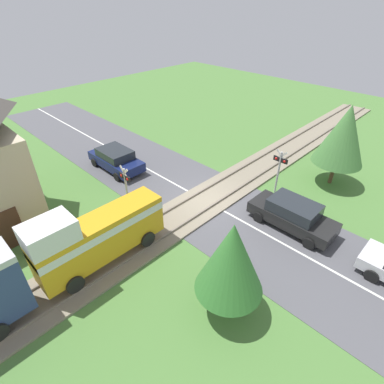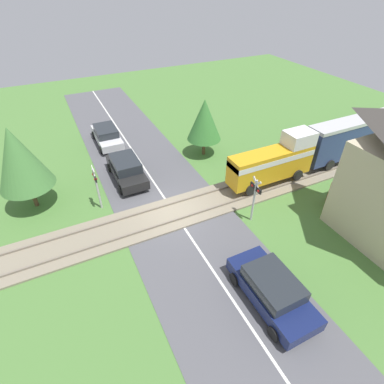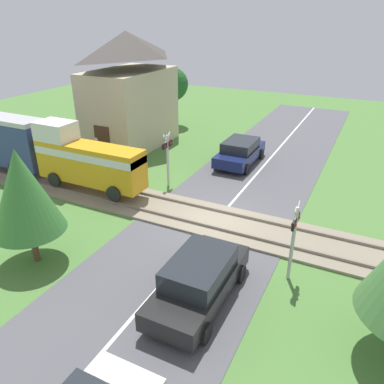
{
  "view_description": "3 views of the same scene",
  "coord_description": "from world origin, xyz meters",
  "px_view_note": "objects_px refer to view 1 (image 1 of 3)",
  "views": [
    {
      "loc": [
        -9.53,
        10.86,
        10.34
      ],
      "look_at": [
        0.0,
        1.14,
        1.2
      ],
      "focal_mm": 28.0,
      "sensor_mm": 36.0,
      "label": 1
    },
    {
      "loc": [
        12.37,
        -4.89,
        11.59
      ],
      "look_at": [
        0.0,
        1.14,
        1.2
      ],
      "focal_mm": 28.0,
      "sensor_mm": 36.0,
      "label": 2
    },
    {
      "loc": [
        -13.09,
        -5.32,
        8.22
      ],
      "look_at": [
        0.0,
        1.14,
        1.2
      ],
      "focal_mm": 35.0,
      "sensor_mm": 36.0,
      "label": 3
    }
  ],
  "objects_px": {
    "car_far_side": "(116,159)",
    "pedestrian_by_station": "(25,240)",
    "crossing_signal_west_approach": "(279,166)",
    "crossing_signal_east_approach": "(126,184)",
    "car_near_crossing": "(293,214)"
  },
  "relations": [
    {
      "from": "crossing_signal_west_approach",
      "to": "pedestrian_by_station",
      "type": "bearing_deg",
      "value": 66.24
    },
    {
      "from": "crossing_signal_west_approach",
      "to": "pedestrian_by_station",
      "type": "xyz_separation_m",
      "value": [
        5.59,
        12.7,
        -1.09
      ]
    },
    {
      "from": "car_far_side",
      "to": "pedestrian_by_station",
      "type": "relative_size",
      "value": 2.6
    },
    {
      "from": "car_far_side",
      "to": "pedestrian_by_station",
      "type": "height_order",
      "value": "pedestrian_by_station"
    },
    {
      "from": "crossing_signal_east_approach",
      "to": "pedestrian_by_station",
      "type": "xyz_separation_m",
      "value": [
        0.77,
        5.26,
        -1.09
      ]
    },
    {
      "from": "car_near_crossing",
      "to": "crossing_signal_east_approach",
      "type": "relative_size",
      "value": 1.55
    },
    {
      "from": "car_far_side",
      "to": "crossing_signal_east_approach",
      "type": "xyz_separation_m",
      "value": [
        -4.65,
        2.28,
        1.07
      ]
    },
    {
      "from": "car_near_crossing",
      "to": "crossing_signal_east_approach",
      "type": "bearing_deg",
      "value": 35.87
    },
    {
      "from": "car_near_crossing",
      "to": "pedestrian_by_station",
      "type": "xyz_separation_m",
      "value": [
        7.91,
        10.42,
        -0.05
      ]
    },
    {
      "from": "car_far_side",
      "to": "crossing_signal_east_approach",
      "type": "height_order",
      "value": "crossing_signal_east_approach"
    },
    {
      "from": "crossing_signal_east_approach",
      "to": "pedestrian_by_station",
      "type": "relative_size",
      "value": 1.72
    },
    {
      "from": "crossing_signal_west_approach",
      "to": "crossing_signal_east_approach",
      "type": "height_order",
      "value": "same"
    },
    {
      "from": "car_near_crossing",
      "to": "car_far_side",
      "type": "relative_size",
      "value": 1.03
    },
    {
      "from": "car_far_side",
      "to": "pedestrian_by_station",
      "type": "bearing_deg",
      "value": 117.18
    },
    {
      "from": "car_near_crossing",
      "to": "crossing_signal_west_approach",
      "type": "bearing_deg",
      "value": -44.54
    }
  ]
}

